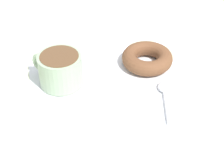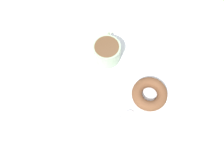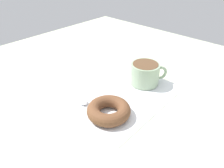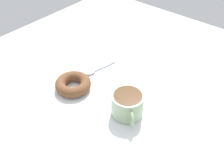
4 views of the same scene
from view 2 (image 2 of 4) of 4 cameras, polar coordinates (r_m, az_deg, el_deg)
The scene contains 5 objects.
ground_plane at distance 85.10cm, azimuth -2.29°, elevation -0.99°, with size 120.00×120.00×2.00cm, color beige.
napkin at distance 84.05cm, azimuth 0.00°, elevation -0.55°, with size 33.67×33.67×0.30cm, color white.
coffee_cup at distance 85.53cm, azimuth -1.17°, elevation 7.50°, with size 9.91×10.63×7.06cm.
donut at distance 82.00cm, azimuth 8.58°, elevation -2.27°, with size 11.72×11.72×3.46cm, color brown.
spoon at distance 80.39cm, azimuth 2.72°, elevation -7.26°, with size 12.72×4.26×0.90cm.
Camera 2 is at (-15.19, -26.81, 78.32)cm, focal length 40.00 mm.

